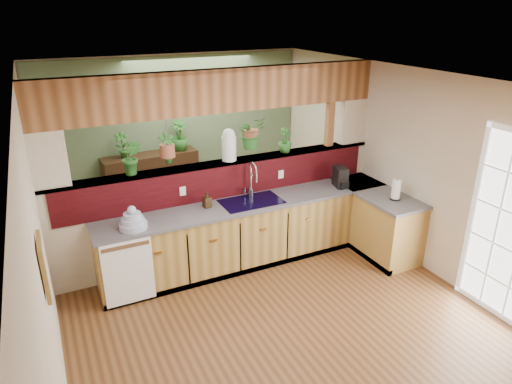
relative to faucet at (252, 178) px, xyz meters
name	(u,v)px	position (x,y,z in m)	size (l,w,h in m)	color
ground	(268,302)	(-0.33, -1.13, -1.17)	(4.60, 7.00, 0.01)	#57351B
ceiling	(270,84)	(-0.33, -1.13, 1.43)	(4.60, 7.00, 0.01)	brown
wall_back	(176,131)	(-0.33, 2.37, 0.13)	(4.60, 0.02, 2.60)	beige
wall_left	(41,249)	(-2.63, -1.13, 0.13)	(0.02, 7.00, 2.60)	beige
wall_right	(425,173)	(1.97, -1.13, 0.13)	(0.02, 7.00, 2.60)	beige
pass_through_partition	(225,175)	(-0.30, 0.22, 0.02)	(4.60, 0.21, 2.60)	beige
pass_through_ledge	(222,163)	(-0.33, 0.22, 0.20)	(4.60, 0.21, 0.04)	brown
header_beam	(220,91)	(-0.33, 0.22, 1.16)	(4.60, 0.15, 0.55)	brown
sage_backwall	(176,131)	(-0.33, 2.35, 0.13)	(4.55, 0.02, 2.55)	#516948
countertop	(292,226)	(0.50, -0.26, -0.72)	(4.14, 1.52, 0.90)	olive
dishwasher	(129,272)	(-1.81, -0.46, -0.71)	(0.58, 0.03, 0.82)	white
navy_sink	(251,207)	(-0.08, -0.15, -0.35)	(0.82, 0.50, 0.18)	black
french_door	(509,231)	(1.94, -2.43, -0.12)	(0.06, 1.02, 2.16)	white
framed_print	(44,267)	(-2.61, -1.93, 0.38)	(0.04, 0.35, 0.45)	olive
faucet	(252,178)	(0.00, 0.00, 0.00)	(0.22, 0.22, 0.50)	#B7B7B2
dish_stack	(133,221)	(-1.67, -0.26, -0.18)	(0.33, 0.33, 0.29)	#A0AFCE
soap_dispenser	(207,200)	(-0.68, -0.07, -0.16)	(0.10, 0.10, 0.21)	#3A2815
coffee_maker	(341,178)	(1.30, -0.22, -0.14)	(0.15, 0.26, 0.29)	black
paper_towel	(396,190)	(1.69, -0.93, -0.13)	(0.14, 0.14, 0.30)	black
glass_jar	(229,145)	(-0.23, 0.22, 0.44)	(0.20, 0.20, 0.43)	silver
ledge_plant_left	(132,157)	(-1.52, 0.22, 0.44)	(0.24, 0.20, 0.44)	#20541D
ledge_plant_right	(285,140)	(0.63, 0.22, 0.39)	(0.19, 0.19, 0.34)	#20541D
hanging_plant_a	(166,138)	(-1.07, 0.22, 0.63)	(0.23, 0.19, 0.52)	brown
hanging_plant_b	(251,119)	(0.09, 0.22, 0.75)	(0.45, 0.41, 0.55)	brown
shelving_console	(152,184)	(-0.88, 2.12, -0.67)	(1.58, 0.42, 1.05)	black
shelf_plant_a	(122,145)	(-1.31, 2.12, 0.08)	(0.23, 0.16, 0.44)	#20541D
shelf_plant_b	(179,136)	(-0.35, 2.12, 0.11)	(0.29, 0.29, 0.51)	#20541D
floor_plant	(222,193)	(0.15, 1.52, -0.81)	(0.65, 0.56, 0.72)	#20541D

